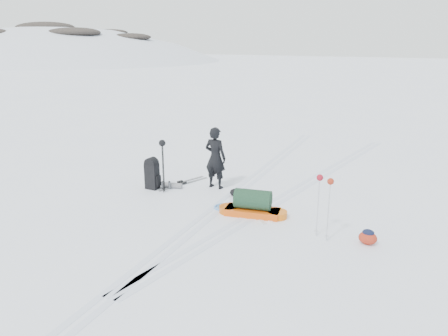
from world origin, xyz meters
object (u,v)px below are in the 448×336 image
at_px(ski_poles_black, 162,149).
at_px(pulk_sled, 253,205).
at_px(expedition_rucksack, 155,174).
at_px(skier, 215,158).

bearing_deg(ski_poles_black, pulk_sled, 8.34).
bearing_deg(ski_poles_black, expedition_rucksack, 179.55).
height_order(skier, expedition_rucksack, skier).
height_order(skier, pulk_sled, skier).
bearing_deg(expedition_rucksack, skier, 31.20).
distance_m(skier, ski_poles_black, 1.53).
bearing_deg(pulk_sled, skier, 130.81).
height_order(pulk_sled, expedition_rucksack, expedition_rucksack).
bearing_deg(pulk_sled, ski_poles_black, 161.06).
bearing_deg(skier, expedition_rucksack, 32.81).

